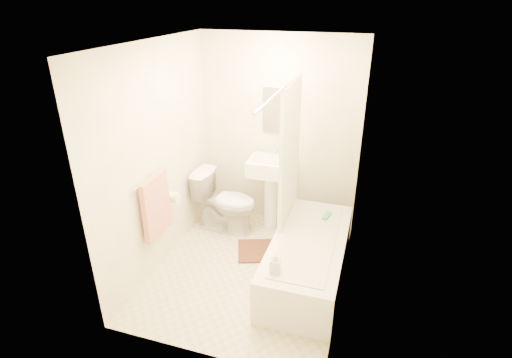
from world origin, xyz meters
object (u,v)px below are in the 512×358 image
(toilet, at_px, (226,202))
(sink, at_px, (271,191))
(bathtub, at_px, (308,258))
(bath_mat, at_px, (264,250))
(soap_bottle, at_px, (275,263))

(toilet, distance_m, sink, 0.58)
(sink, distance_m, bathtub, 1.13)
(bathtub, xyz_separation_m, bath_mat, (-0.57, 0.31, -0.23))
(bath_mat, bearing_deg, bathtub, -28.31)
(bathtub, bearing_deg, bath_mat, 151.69)
(sink, bearing_deg, bath_mat, -82.81)
(toilet, relative_size, sink, 0.76)
(toilet, bearing_deg, sink, -64.19)
(bath_mat, relative_size, soap_bottle, 3.04)
(toilet, distance_m, soap_bottle, 1.61)
(soap_bottle, bearing_deg, bathtub, 72.11)
(toilet, xyz_separation_m, bathtub, (1.18, -0.65, -0.15))
(bathtub, xyz_separation_m, soap_bottle, (-0.20, -0.62, 0.34))
(sink, relative_size, soap_bottle, 5.11)
(bathtub, relative_size, bath_mat, 2.72)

